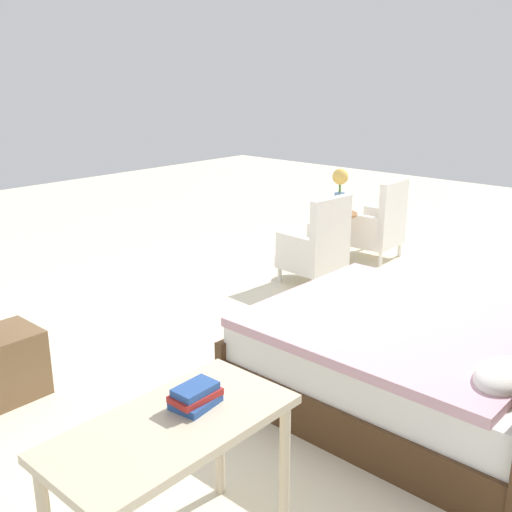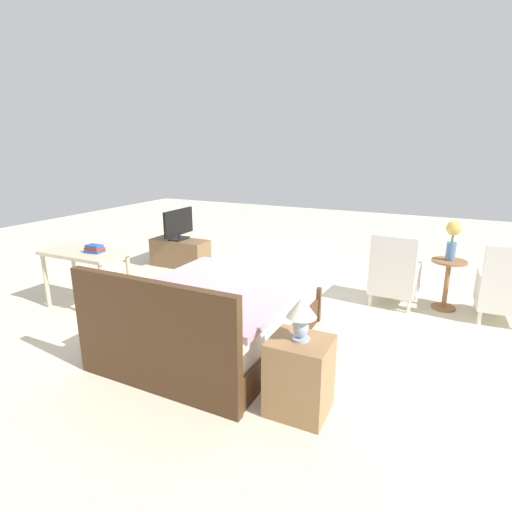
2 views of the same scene
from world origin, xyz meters
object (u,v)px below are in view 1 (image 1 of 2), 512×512
Objects in this scene: armchair_by_window_left at (378,227)px; flower_vase at (340,186)px; vanity_desk at (173,445)px; armchair_by_window_right at (317,249)px; side_table at (338,233)px; book_stack at (195,396)px; bed at (418,365)px.

armchair_by_window_left is 1.93× the size of flower_vase.
vanity_desk is at bearing 20.81° from armchair_by_window_left.
armchair_by_window_right reaches higher than side_table.
flower_vase is at bearing 0.00° from side_table.
side_table is at bearing -165.74° from armchair_by_window_right.
armchair_by_window_right is at bearing -152.77° from vanity_desk.
side_table is 0.52m from flower_vase.
bed is at bearing 174.43° from book_stack.
flower_vase is 4.23m from book_stack.
armchair_by_window_left is at bearing 179.99° from armchair_by_window_right.
side_table is 2.91× the size of book_stack.
bed is 4.15× the size of flower_vase.
armchair_by_window_left is 0.88× the size of vanity_desk.
bed is 1.92m from vanity_desk.
side_table is at bearing -135.56° from bed.
flower_vase reaches higher than armchair_by_window_right.
vanity_desk is 4.90× the size of book_stack.
armchair_by_window_left reaches higher than side_table.
armchair_by_window_right is (-1.47, -1.87, 0.08)m from bed.
flower_vase is (-2.06, -2.02, 0.61)m from bed.
book_stack reaches higher than side_table.
bed is 1.91× the size of vanity_desk.
flower_vase is at bearing -153.96° from book_stack.
side_table is at bearing -154.58° from vanity_desk.
flower_vase is 2.25× the size of book_stack.
side_table is 4.24m from book_stack.
armchair_by_window_right is at bearing -151.98° from book_stack.
bed is at bearing 44.44° from side_table.
armchair_by_window_left is 4.72m from book_stack.
side_table is (-0.59, -0.15, 0.01)m from armchair_by_window_right.
armchair_by_window_left is at bearing 165.67° from side_table.
bed is 2.89m from side_table.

